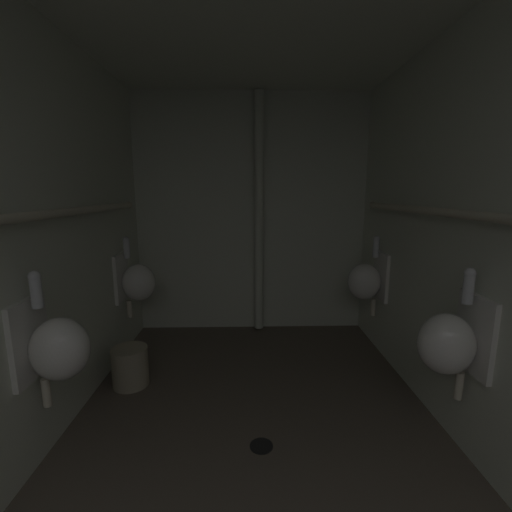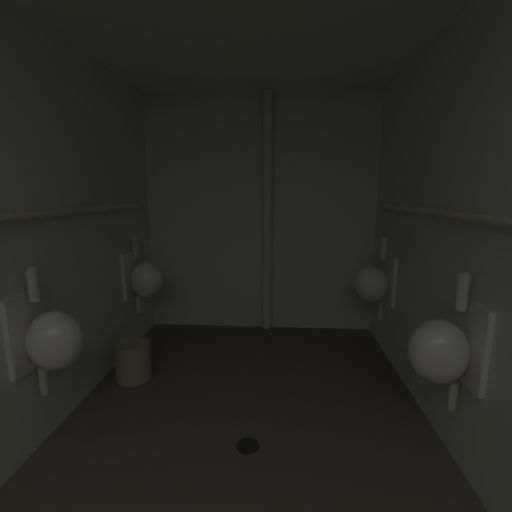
{
  "view_description": "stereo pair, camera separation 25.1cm",
  "coord_description": "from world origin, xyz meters",
  "px_view_note": "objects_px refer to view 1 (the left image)",
  "views": [
    {
      "loc": [
        -0.05,
        0.24,
        1.49
      ],
      "look_at": [
        0.02,
        2.92,
        0.99
      ],
      "focal_mm": 24.33,
      "sensor_mm": 36.0,
      "label": 1
    },
    {
      "loc": [
        0.2,
        0.24,
        1.49
      ],
      "look_at": [
        0.02,
        2.92,
        0.99
      ],
      "focal_mm": 24.33,
      "sensor_mm": 36.0,
      "label": 2
    }
  ],
  "objects_px": {
    "urinal_right_far": "(367,280)",
    "standpipe_back_wall": "(259,216)",
    "floor_drain": "(261,446)",
    "urinal_left_mid": "(56,347)",
    "urinal_left_far": "(136,281)",
    "urinal_right_mid": "(450,342)",
    "waste_bin": "(130,366)"
  },
  "relations": [
    {
      "from": "urinal_left_far",
      "to": "standpipe_back_wall",
      "type": "xyz_separation_m",
      "value": [
        1.14,
        0.5,
        0.56
      ]
    },
    {
      "from": "urinal_right_far",
      "to": "floor_drain",
      "type": "relative_size",
      "value": 5.39
    },
    {
      "from": "urinal_right_mid",
      "to": "floor_drain",
      "type": "bearing_deg",
      "value": 175.85
    },
    {
      "from": "waste_bin",
      "to": "floor_drain",
      "type": "bearing_deg",
      "value": -35.22
    },
    {
      "from": "urinal_right_mid",
      "to": "standpipe_back_wall",
      "type": "relative_size",
      "value": 0.31
    },
    {
      "from": "urinal_left_mid",
      "to": "urinal_left_far",
      "type": "xyz_separation_m",
      "value": [
        0.0,
        1.36,
        0.0
      ]
    },
    {
      "from": "urinal_left_far",
      "to": "waste_bin",
      "type": "bearing_deg",
      "value": -80.24
    },
    {
      "from": "standpipe_back_wall",
      "to": "floor_drain",
      "type": "relative_size",
      "value": 17.42
    },
    {
      "from": "urinal_left_mid",
      "to": "urinal_right_far",
      "type": "height_order",
      "value": "same"
    },
    {
      "from": "standpipe_back_wall",
      "to": "floor_drain",
      "type": "distance_m",
      "value": 2.17
    },
    {
      "from": "urinal_left_mid",
      "to": "standpipe_back_wall",
      "type": "height_order",
      "value": "standpipe_back_wall"
    },
    {
      "from": "urinal_left_mid",
      "to": "urinal_right_mid",
      "type": "bearing_deg",
      "value": 0.18
    },
    {
      "from": "urinal_right_mid",
      "to": "urinal_right_far",
      "type": "distance_m",
      "value": 1.34
    },
    {
      "from": "urinal_right_mid",
      "to": "standpipe_back_wall",
      "type": "height_order",
      "value": "standpipe_back_wall"
    },
    {
      "from": "urinal_left_mid",
      "to": "urinal_right_far",
      "type": "distance_m",
      "value": 2.51
    },
    {
      "from": "urinal_left_mid",
      "to": "floor_drain",
      "type": "xyz_separation_m",
      "value": [
        1.09,
        0.08,
        -0.68
      ]
    },
    {
      "from": "waste_bin",
      "to": "urinal_right_far",
      "type": "bearing_deg",
      "value": 15.54
    },
    {
      "from": "urinal_left_far",
      "to": "urinal_right_mid",
      "type": "relative_size",
      "value": 1.0
    },
    {
      "from": "standpipe_back_wall",
      "to": "urinal_left_mid",
      "type": "bearing_deg",
      "value": -121.44
    },
    {
      "from": "urinal_right_far",
      "to": "urinal_left_mid",
      "type": "bearing_deg",
      "value": -147.62
    },
    {
      "from": "urinal_right_far",
      "to": "standpipe_back_wall",
      "type": "xyz_separation_m",
      "value": [
        -0.98,
        0.52,
        0.56
      ]
    },
    {
      "from": "urinal_right_far",
      "to": "floor_drain",
      "type": "xyz_separation_m",
      "value": [
        -1.03,
        -1.26,
        -0.68
      ]
    },
    {
      "from": "standpipe_back_wall",
      "to": "waste_bin",
      "type": "distance_m",
      "value": 1.86
    },
    {
      "from": "urinal_right_far",
      "to": "floor_drain",
      "type": "height_order",
      "value": "urinal_right_far"
    },
    {
      "from": "urinal_right_mid",
      "to": "urinal_right_far",
      "type": "xyz_separation_m",
      "value": [
        0.0,
        1.34,
        0.0
      ]
    },
    {
      "from": "urinal_left_far",
      "to": "urinal_left_mid",
      "type": "bearing_deg",
      "value": -90.0
    },
    {
      "from": "urinal_right_far",
      "to": "urinal_left_far",
      "type": "bearing_deg",
      "value": 179.59
    },
    {
      "from": "urinal_left_far",
      "to": "urinal_right_far",
      "type": "xyz_separation_m",
      "value": [
        2.12,
        -0.02,
        0.0
      ]
    },
    {
      "from": "urinal_left_mid",
      "to": "waste_bin",
      "type": "bearing_deg",
      "value": 82.77
    },
    {
      "from": "urinal_left_far",
      "to": "standpipe_back_wall",
      "type": "relative_size",
      "value": 0.31
    },
    {
      "from": "urinal_right_mid",
      "to": "waste_bin",
      "type": "relative_size",
      "value": 2.49
    },
    {
      "from": "urinal_right_mid",
      "to": "waste_bin",
      "type": "distance_m",
      "value": 2.23
    }
  ]
}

